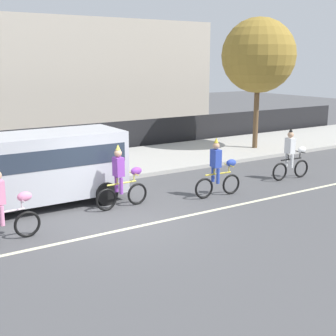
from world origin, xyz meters
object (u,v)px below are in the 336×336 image
Objects in this scene: parade_cyclist_pink at (5,208)px; parked_van_silver at (41,164)px; parade_cyclist_zebra at (292,157)px; pedestrian_onlooker at (36,155)px; parade_cyclist_purple at (122,180)px; parade_cyclist_cobalt at (219,171)px.

parked_van_silver is (1.68, 2.39, 0.44)m from parade_cyclist_pink.
parade_cyclist_zebra is 1.19× the size of pedestrian_onlooker.
parade_cyclist_pink is 10.39m from parade_cyclist_zebra.
parade_cyclist_pink is at bearing -166.35° from parade_cyclist_purple.
parade_cyclist_pink is 0.38× the size of parked_van_silver.
parade_cyclist_purple is at bearing 177.47° from parade_cyclist_zebra.
pedestrian_onlooker is at bearing 131.43° from parade_cyclist_cobalt.
parade_cyclist_purple is 1.00× the size of parade_cyclist_cobalt.
parade_cyclist_zebra is (3.67, 0.31, 0.00)m from parade_cyclist_cobalt.
parked_van_silver reaches higher than parade_cyclist_purple.
pedestrian_onlooker is (-1.21, 4.30, 0.17)m from parade_cyclist_purple.
parked_van_silver is 3.09× the size of pedestrian_onlooker.
parade_cyclist_pink is at bearing -125.12° from parked_van_silver.
parade_cyclist_purple is at bearing -38.64° from parked_van_silver.
parade_cyclist_zebra is at bearing 3.15° from parade_cyclist_pink.
parade_cyclist_pink is at bearing -176.85° from parade_cyclist_zebra.
parade_cyclist_pink is 1.00× the size of parade_cyclist_cobalt.
parade_cyclist_cobalt is 0.38× the size of parked_van_silver.
pedestrian_onlooker is at bearing 105.75° from parade_cyclist_purple.
parked_van_silver is at bearing 168.17° from parade_cyclist_zebra.
parade_cyclist_zebra is (6.79, -0.30, 0.00)m from parade_cyclist_purple.
parade_cyclist_purple is 2.48m from parked_van_silver.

